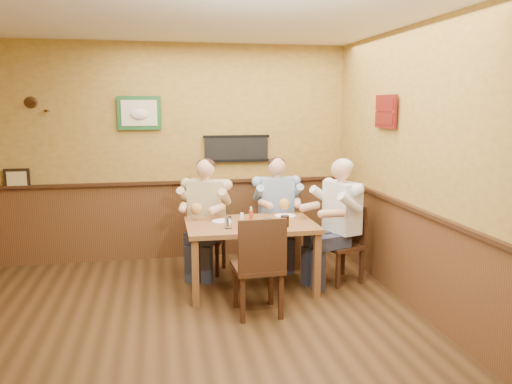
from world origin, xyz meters
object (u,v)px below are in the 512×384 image
(salt_shaker, at_px, (242,217))
(water_glass_mid, at_px, (267,224))
(diner_blue_polo, at_px, (276,217))
(diner_white_elder, at_px, (342,228))
(dining_table, at_px, (251,231))
(pepper_shaker, at_px, (230,221))
(diner_tan_shirt, at_px, (207,222))
(chair_right_end, at_px, (341,244))
(hot_sauce_bottle, at_px, (251,217))
(chair_near_side, at_px, (257,265))
(cola_tumbler, at_px, (285,221))
(water_glass_left, at_px, (228,223))
(chair_back_left, at_px, (207,237))
(chair_back_right, at_px, (276,231))

(salt_shaker, bearing_deg, water_glass_mid, -64.51)
(diner_blue_polo, xyz_separation_m, diner_white_elder, (0.58, -0.78, 0.02))
(dining_table, distance_m, pepper_shaker, 0.29)
(diner_tan_shirt, distance_m, pepper_shaker, 0.76)
(diner_white_elder, bearing_deg, chair_right_end, 0.00)
(diner_tan_shirt, bearing_deg, diner_white_elder, -2.15)
(hot_sauce_bottle, height_order, pepper_shaker, hot_sauce_bottle)
(chair_right_end, bearing_deg, diner_tan_shirt, -131.07)
(hot_sauce_bottle, bearing_deg, water_glass_mid, -63.62)
(chair_near_side, bearing_deg, pepper_shaker, -75.11)
(cola_tumbler, bearing_deg, diner_tan_shirt, 130.12)
(hot_sauce_bottle, bearing_deg, chair_right_end, 4.56)
(diner_tan_shirt, xyz_separation_m, diner_blue_polo, (0.89, 0.15, -0.01))
(hot_sauce_bottle, bearing_deg, water_glass_left, -154.55)
(chair_near_side, bearing_deg, chair_back_left, -76.89)
(water_glass_left, bearing_deg, chair_near_side, -65.92)
(chair_back_left, relative_size, salt_shaker, 9.34)
(hot_sauce_bottle, distance_m, pepper_shaker, 0.24)
(chair_back_left, bearing_deg, dining_table, -36.09)
(chair_back_left, height_order, diner_tan_shirt, diner_tan_shirt)
(chair_near_side, xyz_separation_m, cola_tumbler, (0.38, 0.44, 0.31))
(water_glass_mid, height_order, pepper_shaker, water_glass_mid)
(dining_table, xyz_separation_m, water_glass_left, (-0.27, -0.20, 0.15))
(chair_back_right, xyz_separation_m, salt_shaker, (-0.56, -0.70, 0.36))
(chair_back_left, relative_size, diner_white_elder, 0.68)
(chair_near_side, bearing_deg, dining_table, -96.97)
(chair_right_end, relative_size, diner_blue_polo, 0.73)
(pepper_shaker, bearing_deg, chair_back_right, 50.50)
(diner_tan_shirt, distance_m, diner_blue_polo, 0.90)
(chair_back_right, bearing_deg, salt_shaker, -128.34)
(chair_back_right, xyz_separation_m, pepper_shaker, (-0.72, -0.87, 0.37))
(chair_back_right, xyz_separation_m, diner_tan_shirt, (-0.89, -0.15, 0.19))
(chair_back_left, relative_size, diner_tan_shirt, 0.70)
(water_glass_left, xyz_separation_m, pepper_shaker, (0.03, 0.12, -0.01))
(dining_table, bearing_deg, chair_back_right, 59.17)
(chair_back_right, relative_size, diner_blue_polo, 0.70)
(chair_near_side, xyz_separation_m, diner_white_elder, (1.11, 0.69, 0.15))
(chair_near_side, height_order, pepper_shaker, chair_near_side)
(chair_back_left, bearing_deg, diner_tan_shirt, 0.00)
(chair_near_side, xyz_separation_m, diner_blue_polo, (0.53, 1.47, 0.12))
(pepper_shaker, bearing_deg, diner_blue_polo, 50.50)
(dining_table, height_order, diner_white_elder, diner_white_elder)
(dining_table, height_order, pepper_shaker, pepper_shaker)
(water_glass_mid, bearing_deg, dining_table, 109.92)
(hot_sauce_bottle, relative_size, salt_shaker, 1.85)
(chair_back_right, height_order, chair_near_side, chair_near_side)
(diner_blue_polo, xyz_separation_m, water_glass_mid, (-0.36, -1.12, 0.19))
(chair_back_right, bearing_deg, water_glass_left, -126.95)
(diner_tan_shirt, distance_m, salt_shaker, 0.67)
(water_glass_mid, xyz_separation_m, pepper_shaker, (-0.36, 0.25, -0.01))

